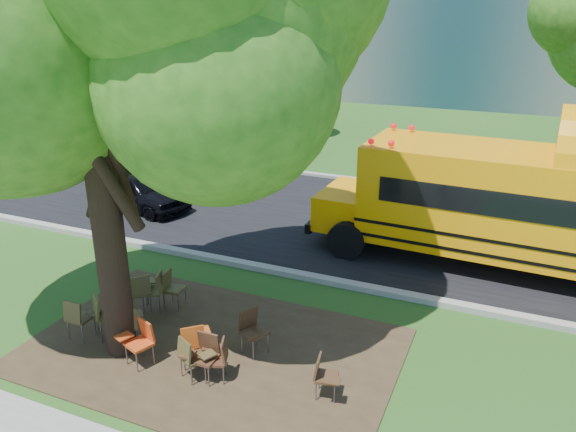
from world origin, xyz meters
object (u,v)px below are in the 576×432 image
at_px(chair_6, 218,355).
at_px(bg_car_silver, 55,132).
at_px(chair_10, 171,286).
at_px(chair_8, 141,289).
at_px(chair_4, 192,355).
at_px(black_car, 140,190).
at_px(main_tree, 82,23).
at_px(bg_car_red, 138,143).
at_px(chair_0, 79,315).
at_px(chair_2, 127,323).
at_px(chair_9, 155,287).
at_px(chair_5, 204,352).
at_px(chair_3, 140,338).
at_px(chair_12, 252,327).
at_px(chair_11, 194,340).
at_px(chair_1, 105,312).
at_px(pedestrian_a, 36,122).
at_px(chair_7, 324,374).

bearing_deg(chair_6, bg_car_silver, 31.10).
relative_size(chair_6, chair_10, 0.94).
relative_size(chair_8, bg_car_silver, 0.21).
xyz_separation_m(chair_4, black_car, (-6.37, 6.98, 0.10)).
relative_size(main_tree, chair_10, 11.19).
bearing_deg(chair_8, black_car, 76.22).
height_order(chair_4, bg_car_red, bg_car_red).
bearing_deg(main_tree, chair_0, -179.17).
height_order(chair_2, chair_10, chair_2).
distance_m(chair_0, chair_8, 1.41).
bearing_deg(main_tree, chair_9, 101.41).
relative_size(chair_5, chair_6, 1.09).
distance_m(main_tree, chair_5, 5.77).
distance_m(chair_3, chair_12, 2.05).
bearing_deg(chair_2, chair_3, -76.14).
distance_m(chair_11, chair_12, 1.11).
bearing_deg(chair_3, chair_11, -140.50).
relative_size(chair_10, black_car, 0.23).
bearing_deg(chair_1, main_tree, 15.84).
relative_size(chair_9, chair_12, 0.99).
bearing_deg(chair_2, bg_car_silver, 91.72).
bearing_deg(chair_1, chair_11, 35.66).
bearing_deg(chair_8, chair_12, -58.99).
distance_m(chair_0, chair_2, 1.05).
distance_m(chair_3, chair_9, 1.98).
bearing_deg(chair_1, chair_6, 32.79).
relative_size(chair_2, chair_9, 1.01).
bearing_deg(chair_1, bg_car_red, 163.04).
relative_size(chair_11, pedestrian_a, 0.49).
xyz_separation_m(chair_7, chair_8, (-4.54, 1.10, 0.09)).
relative_size(chair_5, chair_11, 0.98).
bearing_deg(bg_car_silver, chair_10, -149.30).
bearing_deg(chair_9, chair_5, -148.03).
bearing_deg(black_car, chair_2, -131.87).
xyz_separation_m(chair_6, black_car, (-6.77, 6.77, 0.13)).
distance_m(chair_5, black_car, 9.46).
bearing_deg(bg_car_silver, chair_12, -146.97).
xyz_separation_m(main_tree, chair_8, (-0.52, 1.32, -5.42)).
xyz_separation_m(chair_8, chair_12, (2.85, -0.40, -0.01)).
height_order(chair_10, chair_12, chair_12).
xyz_separation_m(chair_9, bg_car_red, (-8.36, 10.43, 0.09)).
relative_size(chair_0, black_car, 0.24).
height_order(chair_11, black_car, black_car).
relative_size(chair_7, bg_car_silver, 0.18).
xyz_separation_m(chair_3, chair_10, (-0.65, 1.96, -0.02)).
relative_size(chair_0, bg_car_silver, 0.20).
xyz_separation_m(chair_6, bg_car_silver, (-15.38, 11.96, 0.24)).
xyz_separation_m(chair_0, bg_car_silver, (-12.25, 11.94, 0.19)).
relative_size(chair_12, bg_car_red, 0.20).
bearing_deg(bg_car_silver, chair_9, -150.44).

